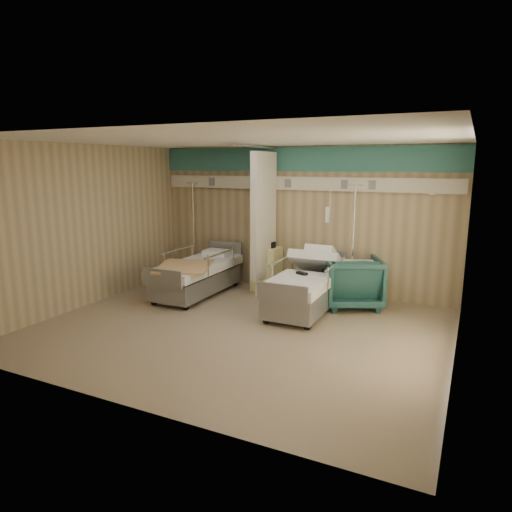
{
  "coord_description": "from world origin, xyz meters",
  "views": [
    {
      "loc": [
        3.09,
        -5.81,
        2.47
      ],
      "look_at": [
        -0.01,
        0.6,
        1.02
      ],
      "focal_mm": 32.0,
      "sensor_mm": 36.0,
      "label": 1
    }
  ],
  "objects_px": {
    "bed_right": "(306,292)",
    "visitor_armchair": "(352,282)",
    "bedside_cabinet": "(267,269)",
    "iv_stand_left": "(195,260)",
    "bed_left": "(197,279)",
    "iv_stand_right": "(351,279)"
  },
  "relations": [
    {
      "from": "iv_stand_right",
      "to": "bed_right",
      "type": "bearing_deg",
      "value": -127.83
    },
    {
      "from": "bedside_cabinet",
      "to": "visitor_armchair",
      "type": "bearing_deg",
      "value": -10.54
    },
    {
      "from": "bedside_cabinet",
      "to": "iv_stand_right",
      "type": "height_order",
      "value": "iv_stand_right"
    },
    {
      "from": "bed_right",
      "to": "iv_stand_right",
      "type": "bearing_deg",
      "value": 52.17
    },
    {
      "from": "visitor_armchair",
      "to": "iv_stand_left",
      "type": "xyz_separation_m",
      "value": [
        -3.54,
        0.4,
        -0.02
      ]
    },
    {
      "from": "bed_left",
      "to": "iv_stand_left",
      "type": "height_order",
      "value": "iv_stand_left"
    },
    {
      "from": "bed_right",
      "to": "iv_stand_left",
      "type": "relative_size",
      "value": 1.03
    },
    {
      "from": "bedside_cabinet",
      "to": "visitor_armchair",
      "type": "xyz_separation_m",
      "value": [
        1.8,
        -0.33,
        0.02
      ]
    },
    {
      "from": "bed_right",
      "to": "bedside_cabinet",
      "type": "bearing_deg",
      "value": 141.95
    },
    {
      "from": "bed_left",
      "to": "bedside_cabinet",
      "type": "relative_size",
      "value": 2.54
    },
    {
      "from": "iv_stand_left",
      "to": "bed_left",
      "type": "bearing_deg",
      "value": -54.52
    },
    {
      "from": "visitor_armchair",
      "to": "iv_stand_left",
      "type": "distance_m",
      "value": 3.56
    },
    {
      "from": "bed_right",
      "to": "iv_stand_right",
      "type": "xyz_separation_m",
      "value": [
        0.59,
        0.75,
        0.12
      ]
    },
    {
      "from": "visitor_armchair",
      "to": "bed_right",
      "type": "bearing_deg",
      "value": 15.84
    },
    {
      "from": "bedside_cabinet",
      "to": "visitor_armchair",
      "type": "height_order",
      "value": "visitor_armchair"
    },
    {
      "from": "bed_left",
      "to": "iv_stand_right",
      "type": "relative_size",
      "value": 1.02
    },
    {
      "from": "bed_right",
      "to": "iv_stand_left",
      "type": "xyz_separation_m",
      "value": [
        -2.89,
        0.97,
        0.11
      ]
    },
    {
      "from": "bed_left",
      "to": "iv_stand_left",
      "type": "relative_size",
      "value": 1.03
    },
    {
      "from": "bed_left",
      "to": "bedside_cabinet",
      "type": "bearing_deg",
      "value": 40.6
    },
    {
      "from": "bed_right",
      "to": "iv_stand_right",
      "type": "relative_size",
      "value": 1.02
    },
    {
      "from": "bed_right",
      "to": "visitor_armchair",
      "type": "distance_m",
      "value": 0.87
    },
    {
      "from": "bed_right",
      "to": "bedside_cabinet",
      "type": "distance_m",
      "value": 1.46
    }
  ]
}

